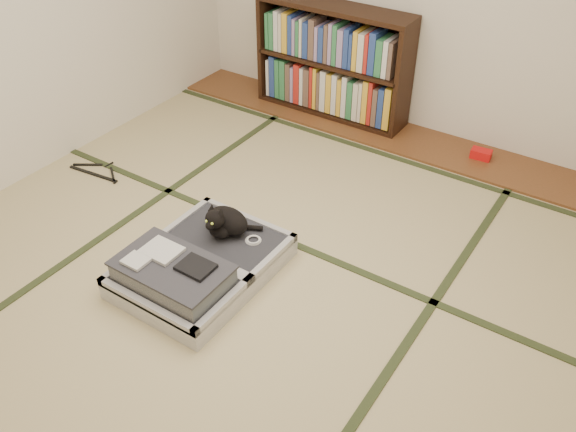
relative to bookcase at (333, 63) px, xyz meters
The scene contains 10 objects.
floor 2.22m from the bookcase, 72.50° to the right, with size 4.50×4.50×0.00m, color tan.
wood_strip 0.79m from the bookcase, ahead, with size 4.00×0.50×0.02m, color brown.
red_item 1.40m from the bookcase, ahead, with size 0.15×0.09×0.07m, color red.
room_shell 2.39m from the bookcase, 72.50° to the right, with size 4.50×4.50×4.50m.
tatami_borders 1.76m from the bookcase, 67.50° to the right, with size 4.00×4.50×0.01m.
bookcase is the anchor object (origin of this frame).
suitcase 2.32m from the bookcase, 79.33° to the right, with size 0.71×0.95×0.28m.
cat 2.01m from the bookcase, 78.28° to the right, with size 0.32×0.32×0.26m.
cable_coil 2.03m from the bookcase, 73.02° to the right, with size 0.10×0.10×0.02m.
hanger 2.07m from the bookcase, 118.25° to the right, with size 0.46×0.23×0.01m.
Camera 1 is at (1.67, -2.09, 2.45)m, focal length 38.00 mm.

